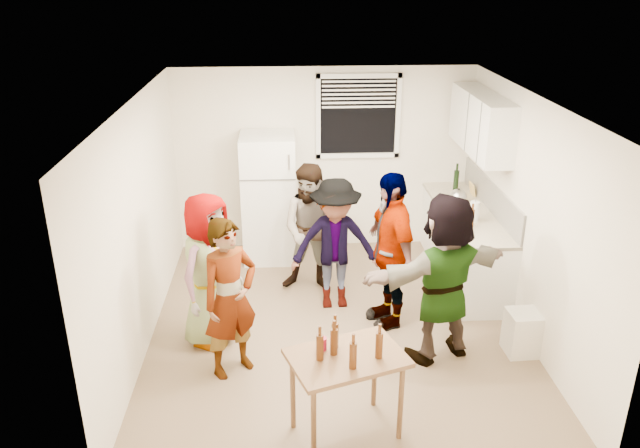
{
  "coord_description": "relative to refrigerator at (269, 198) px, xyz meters",
  "views": [
    {
      "loc": [
        -0.52,
        -5.89,
        3.68
      ],
      "look_at": [
        -0.17,
        0.22,
        1.15
      ],
      "focal_mm": 35.0,
      "sensor_mm": 36.0,
      "label": 1
    }
  ],
  "objects": [
    {
      "name": "guest_back_right",
      "position": [
        0.77,
        -1.37,
        -0.85
      ],
      "size": [
        1.06,
        1.59,
        0.58
      ],
      "primitive_type": "imported",
      "rotation": [
        0.0,
        0.0,
        0.04
      ],
      "color": "#37383C",
      "rests_on": "ground"
    },
    {
      "name": "red_cup",
      "position": [
        0.49,
        -3.44,
        -0.08
      ],
      "size": [
        0.08,
        0.08,
        0.11
      ],
      "primitive_type": "cylinder",
      "color": "#AE1432",
      "rests_on": "serving_table"
    },
    {
      "name": "window",
      "position": [
        1.2,
        0.33,
        1.0
      ],
      "size": [
        1.12,
        0.1,
        1.06
      ],
      "primitive_type": null,
      "color": "white",
      "rests_on": "room"
    },
    {
      "name": "refrigerator",
      "position": [
        0.0,
        0.0,
        0.0
      ],
      "size": [
        0.7,
        0.7,
        1.7
      ],
      "primitive_type": "cube",
      "color": "white",
      "rests_on": "ground"
    },
    {
      "name": "upper_cabinets",
      "position": [
        2.58,
        -0.53,
        1.1
      ],
      "size": [
        0.34,
        1.6,
        0.7
      ],
      "primitive_type": "cube",
      "color": "white",
      "rests_on": "room"
    },
    {
      "name": "picture_frame",
      "position": [
        2.67,
        -0.16,
        0.13
      ],
      "size": [
        0.02,
        0.19,
        0.16
      ],
      "primitive_type": "cube",
      "color": "#EABE61",
      "rests_on": "countertop"
    },
    {
      "name": "countertop",
      "position": [
        2.45,
        -0.73,
        0.03
      ],
      "size": [
        0.64,
        2.22,
        0.04
      ],
      "primitive_type": "cube",
      "color": "beige",
      "rests_on": "counter_lower"
    },
    {
      "name": "wine_bottle",
      "position": [
        2.5,
        0.03,
        0.05
      ],
      "size": [
        0.07,
        0.07,
        0.27
      ],
      "primitive_type": "cylinder",
      "color": "black",
      "rests_on": "countertop"
    },
    {
      "name": "backsplash",
      "position": [
        2.74,
        -0.73,
        0.23
      ],
      "size": [
        0.03,
        2.2,
        0.36
      ],
      "primitive_type": "cube",
      "color": "#BAB5AC",
      "rests_on": "countertop"
    },
    {
      "name": "guest_back_left",
      "position": [
        0.53,
        -0.96,
        -0.85
      ],
      "size": [
        1.07,
        1.71,
        0.6
      ],
      "primitive_type": "imported",
      "rotation": [
        0.0,
        0.0,
        -0.2
      ],
      "color": "brown",
      "rests_on": "ground"
    },
    {
      "name": "kettle",
      "position": [
        2.4,
        -0.47,
        0.05
      ],
      "size": [
        0.3,
        0.27,
        0.21
      ],
      "primitive_type": null,
      "rotation": [
        0.0,
        0.0,
        0.26
      ],
      "color": "silver",
      "rests_on": "countertop"
    },
    {
      "name": "trash_bin",
      "position": [
        2.6,
        -2.46,
        -0.6
      ],
      "size": [
        0.33,
        0.33,
        0.46
      ],
      "primitive_type": "cube",
      "rotation": [
        0.0,
        0.0,
        0.04
      ],
      "color": "white",
      "rests_on": "ground"
    },
    {
      "name": "guest_orange",
      "position": [
        1.75,
        -2.44,
        -0.85
      ],
      "size": [
        2.14,
        2.21,
        0.51
      ],
      "primitive_type": "imported",
      "rotation": [
        0.0,
        0.0,
        3.52
      ],
      "color": "#BF6746",
      "rests_on": "ground"
    },
    {
      "name": "guest_grey",
      "position": [
        -0.57,
        -2.04,
        -0.85
      ],
      "size": [
        1.82,
        1.55,
        0.52
      ],
      "primitive_type": "imported",
      "rotation": [
        0.0,
        0.0,
        1.02
      ],
      "color": "gray",
      "rests_on": "ground"
    },
    {
      "name": "blue_cup",
      "position": [
        2.24,
        -1.4,
        0.05
      ],
      "size": [
        0.09,
        0.09,
        0.11
      ],
      "primitive_type": "cylinder",
      "color": "blue",
      "rests_on": "countertop"
    },
    {
      "name": "beer_bottle_counter",
      "position": [
        2.35,
        -1.25,
        0.05
      ],
      "size": [
        0.06,
        0.06,
        0.21
      ],
      "primitive_type": "cylinder",
      "color": "#47230C",
      "rests_on": "countertop"
    },
    {
      "name": "room",
      "position": [
        0.75,
        -1.88,
        -0.85
      ],
      "size": [
        4.0,
        4.5,
        2.5
      ],
      "primitive_type": null,
      "color": "white",
      "rests_on": "ground"
    },
    {
      "name": "beer_bottle_table",
      "position": [
        0.58,
        -3.52,
        -0.08
      ],
      "size": [
        0.06,
        0.06,
        0.23
      ],
      "primitive_type": "cylinder",
      "color": "#47230C",
      "rests_on": "serving_table"
    },
    {
      "name": "paper_towel",
      "position": [
        2.43,
        -1.07,
        0.05
      ],
      "size": [
        0.11,
        0.11,
        0.24
      ],
      "primitive_type": "cylinder",
      "color": "white",
      "rests_on": "countertop"
    },
    {
      "name": "serving_table",
      "position": [
        0.69,
        -3.55,
        -0.85
      ],
      "size": [
        1.07,
        0.88,
        0.77
      ],
      "primitive_type": null,
      "rotation": [
        0.0,
        0.0,
        0.34
      ],
      "color": "brown",
      "rests_on": "ground"
    },
    {
      "name": "guest_stripe",
      "position": [
        -0.32,
        -2.59,
        -0.85
      ],
      "size": [
        1.42,
        1.63,
        0.38
      ],
      "primitive_type": "imported",
      "rotation": [
        0.0,
        0.0,
        0.64
      ],
      "color": "#141933",
      "rests_on": "ground"
    },
    {
      "name": "counter_lower",
      "position": [
        2.45,
        -0.73,
        -0.42
      ],
      "size": [
        0.6,
        2.2,
        0.86
      ],
      "primitive_type": "cube",
      "color": "white",
      "rests_on": "ground"
    },
    {
      "name": "guest_black",
      "position": [
        1.32,
        -1.77,
        -0.85
      ],
      "size": [
        1.94,
        1.4,
        0.43
      ],
      "primitive_type": "imported",
      "rotation": [
        0.0,
        0.0,
        -1.34
      ],
      "color": "black",
      "rests_on": "ground"
    }
  ]
}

